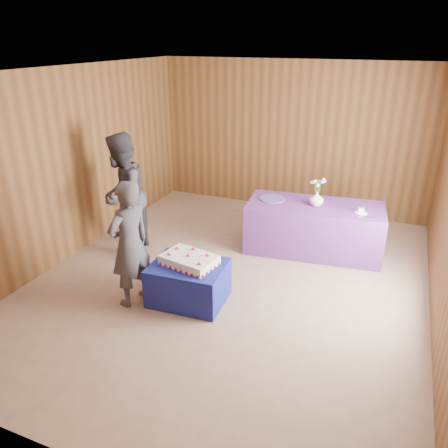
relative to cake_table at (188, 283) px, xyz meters
The scene contains 13 objects.
ground 0.76m from the cake_table, 64.30° to the left, with size 6.00×6.00×0.00m, color gray.
room_shell 1.71m from the cake_table, 64.30° to the left, with size 5.04×6.04×2.72m.
cake_table is the anchor object (origin of this frame).
serving_table 2.28m from the cake_table, 59.95° to the left, with size 2.00×0.90×0.75m, color #612F81.
sheet_cake 0.31m from the cake_table, 71.78° to the left, with size 0.74×0.57×0.16m.
vase 2.34m from the cake_table, 59.47° to the left, with size 0.21×0.21×0.21m, color white.
flower_spray 2.42m from the cake_table, 59.47° to the left, with size 0.22×0.23×0.17m.
platter 2.08m from the cake_table, 76.40° to the left, with size 0.39×0.39×0.02m, color #5E4C99.
plate 2.66m from the cake_table, 46.41° to the left, with size 0.18×0.18×0.01m, color white.
cake_slice 2.67m from the cake_table, 46.39° to the left, with size 0.09×0.08×0.09m.
knife 2.61m from the cake_table, 43.03° to the left, with size 0.26×0.02×0.00m, color #BBBABF.
guest_left 0.87m from the cake_table, 155.66° to the right, with size 0.58×0.38×1.58m, color #393A44.
guest_right 1.78m from the cake_table, 150.87° to the left, with size 0.89×0.70×1.84m, color #36343F.
Camera 1 is at (1.87, -4.79, 3.07)m, focal length 35.00 mm.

